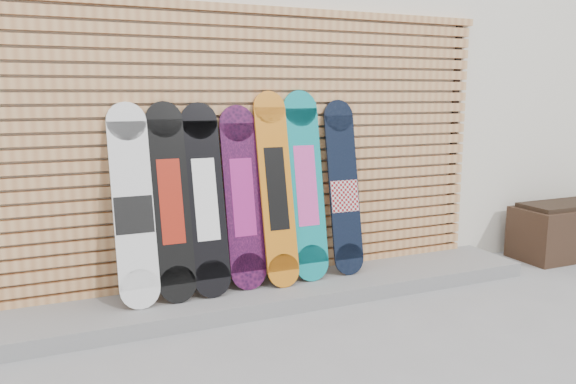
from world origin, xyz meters
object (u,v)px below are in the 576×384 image
at_px(snowboard_6, 344,189).
at_px(snowboard_3, 243,197).
at_px(snowboard_1, 171,201).
at_px(snowboard_2, 206,199).
at_px(planter_box, 571,229).
at_px(snowboard_4, 276,189).
at_px(snowboard_5, 306,186).
at_px(snowboard_0, 133,206).

bearing_deg(snowboard_6, snowboard_3, -179.91).
relative_size(snowboard_1, snowboard_6, 1.00).
bearing_deg(snowboard_3, snowboard_2, -174.80).
distance_m(planter_box, snowboard_3, 3.48).
xyz_separation_m(snowboard_2, snowboard_4, (0.57, -0.00, 0.04)).
xyz_separation_m(snowboard_4, snowboard_6, (0.63, 0.03, -0.05)).
relative_size(planter_box, snowboard_2, 0.85).
bearing_deg(snowboard_5, snowboard_6, 1.15).
height_order(planter_box, snowboard_0, snowboard_0).
bearing_deg(snowboard_6, planter_box, -3.61).
xyz_separation_m(planter_box, snowboard_6, (-2.53, 0.16, 0.56)).
xyz_separation_m(snowboard_0, snowboard_1, (0.27, 0.01, 0.01)).
relative_size(planter_box, snowboard_1, 0.85).
distance_m(snowboard_0, snowboard_1, 0.27).
height_order(snowboard_2, snowboard_4, snowboard_4).
distance_m(snowboard_3, snowboard_4, 0.28).
relative_size(planter_box, snowboard_5, 0.80).
distance_m(snowboard_4, snowboard_5, 0.27).
height_order(planter_box, snowboard_4, snowboard_4).
relative_size(snowboard_0, snowboard_1, 1.00).
bearing_deg(snowboard_0, snowboard_4, 0.41).
distance_m(snowboard_1, snowboard_5, 1.11).
relative_size(snowboard_3, snowboard_4, 0.93).
xyz_separation_m(snowboard_3, snowboard_5, (0.54, -0.01, 0.06)).
height_order(snowboard_2, snowboard_5, snowboard_5).
bearing_deg(snowboard_3, snowboard_4, -6.20).
bearing_deg(snowboard_4, snowboard_0, -179.59).
bearing_deg(snowboard_2, snowboard_1, -179.47).
relative_size(snowboard_0, snowboard_5, 0.95).
xyz_separation_m(snowboard_4, snowboard_5, (0.27, 0.02, 0.00)).
relative_size(planter_box, snowboard_4, 0.81).
height_order(snowboard_2, snowboard_3, snowboard_2).
distance_m(snowboard_3, snowboard_6, 0.89).
height_order(snowboard_4, snowboard_5, snowboard_5).
bearing_deg(snowboard_0, snowboard_1, 1.51).
relative_size(snowboard_0, snowboard_4, 0.95).
height_order(snowboard_0, snowboard_2, snowboard_0).
xyz_separation_m(snowboard_0, snowboard_6, (1.73, 0.04, 0.00)).
bearing_deg(snowboard_4, planter_box, -2.34).
xyz_separation_m(snowboard_1, snowboard_6, (1.46, 0.03, -0.01)).
bearing_deg(snowboard_3, snowboard_5, -0.60).
distance_m(snowboard_1, snowboard_2, 0.26).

